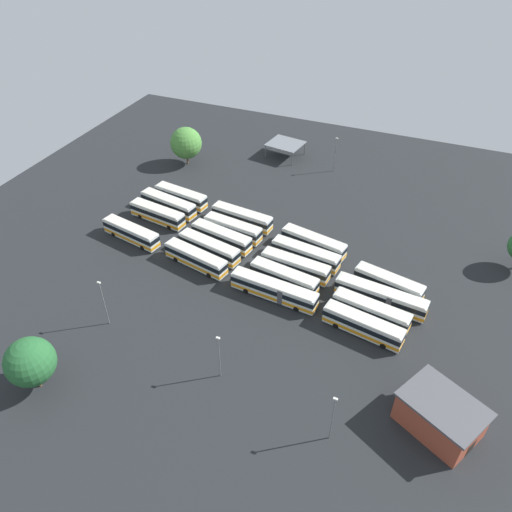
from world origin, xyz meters
The scene contains 27 objects.
ground_plane centered at (0.00, 0.00, 0.00)m, with size 129.03×129.03×0.00m, color black.
bus_row0_slot1 centered at (-24.23, -0.28, 1.78)m, with size 12.22×5.12×3.35m.
bus_row0_slot2 centered at (-23.66, 3.49, 1.78)m, with size 15.51×4.29×3.35m.
bus_row0_slot3 centered at (-22.91, 7.48, 1.78)m, with size 12.87×4.58×3.35m.
bus_row0_slot4 centered at (-22.42, 11.02, 1.78)m, with size 13.04×4.75×3.35m.
bus_row1_slot0 centered at (-8.91, -6.44, 1.78)m, with size 13.02×5.14×3.35m.
bus_row1_slot1 centered at (-8.61, -2.50, 1.78)m, with size 13.18×4.31×3.35m.
bus_row1_slot2 centered at (-7.98, 1.40, 1.78)m, with size 12.76×3.83×3.35m.
bus_row1_slot3 centered at (-7.21, 5.09, 1.78)m, with size 12.58×4.42×3.35m.
bus_row1_slot4 centered at (-6.78, 8.78, 1.78)m, with size 15.49×3.99×3.35m.
bus_row2_slot0 centered at (7.03, -9.01, 1.78)m, with size 13.08×4.05×3.35m.
bus_row2_slot1 centered at (7.13, -4.80, 1.78)m, with size 12.23×4.14×3.35m.
bus_row2_slot2 centered at (7.97, -1.43, 1.78)m, with size 12.76×4.76×3.35m.
bus_row2_slot3 centered at (8.62, 2.50, 1.78)m, with size 12.86×5.01×3.35m.
bus_row2_slot4 centered at (9.41, 6.29, 1.78)m, with size 13.00×5.18×3.35m.
bus_row3_slot0 centered at (22.44, -11.37, 1.78)m, with size 12.41×4.37×3.35m.
bus_row3_slot1 centered at (23.38, -7.68, 1.78)m, with size 13.29×4.89×3.35m.
bus_row3_slot2 centered at (23.53, -3.55, 1.78)m, with size 12.60×4.32×3.35m.
bus_row3_slot4 centered at (24.80, 4.05, 1.78)m, with size 12.91×4.97×3.35m.
depot_building centered at (-35.25, 23.57, 2.54)m, with size 12.42×11.24×5.05m.
maintenance_shelter centered at (9.34, -40.93, 3.35)m, with size 9.21×8.40×3.53m.
lamp_post_mid_lot centered at (-5.54, 27.03, 4.45)m, with size 0.56×0.28×8.07m.
lamp_post_by_building centered at (-22.76, 30.56, 4.61)m, with size 0.56×0.28×8.39m.
lamp_post_far_corner centered at (15.48, 24.58, 4.84)m, with size 0.56×0.28×8.85m.
lamp_post_near_entrance centered at (-4.06, -38.14, 4.68)m, with size 0.56×0.28×8.52m.
tree_north_edge centered at (17.22, 38.47, 5.22)m, with size 6.88×6.88×8.66m.
tree_south_edge centered at (30.03, -27.95, 5.49)m, with size 7.54×7.54×9.27m.
Camera 1 is at (-27.70, 66.88, 58.01)m, focal length 34.81 mm.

